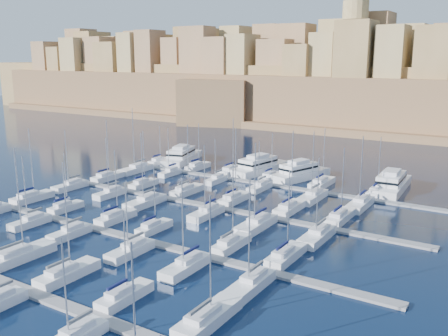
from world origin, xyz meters
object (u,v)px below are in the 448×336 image
Objects in this scene: sailboat_2 at (20,255)px; sailboat_4 at (124,296)px; motor_yacht_a at (182,156)px; motor_yacht_b at (259,166)px; motor_yacht_d at (391,183)px; motor_yacht_c at (300,172)px.

sailboat_2 reaches higher than sailboat_4.
motor_yacht_a is 0.99× the size of motor_yacht_b.
motor_yacht_c is at bearing -177.91° from motor_yacht_d.
sailboat_2 is 73.66m from motor_yacht_a.
motor_yacht_b and motor_yacht_d have the same top height.
motor_yacht_b is 1.11× the size of motor_yacht_c.
sailboat_4 is (22.33, -1.23, -0.07)m from sailboat_2.
motor_yacht_b is (-19.10, 71.60, 1.01)m from sailboat_4.
sailboat_2 is at bearing -118.05° from motor_yacht_d.
sailboat_4 reaches higher than motor_yacht_b.
motor_yacht_b is at bearing 0.24° from motor_yacht_a.
sailboat_4 is at bearing -84.25° from motor_yacht_c.
sailboat_2 is 79.60m from motor_yacht_d.
sailboat_2 is 0.97× the size of motor_yacht_c.
sailboat_2 reaches higher than motor_yacht_c.
sailboat_2 is at bearing -72.53° from motor_yacht_a.
motor_yacht_c is 0.94× the size of motor_yacht_d.
motor_yacht_c and motor_yacht_d have the same top height.
motor_yacht_d is (34.19, -0.12, 0.00)m from motor_yacht_b.
motor_yacht_a is at bearing 178.74° from motor_yacht_c.
motor_yacht_a and motor_yacht_d have the same top height.
sailboat_4 is 74.11m from motor_yacht_b.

